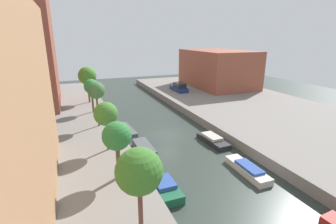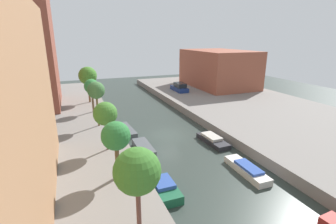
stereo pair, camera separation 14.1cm
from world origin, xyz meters
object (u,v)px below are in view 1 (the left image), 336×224
(street_tree_0, at_px, (139,172))
(street_tree_3, at_px, (96,91))
(street_tree_2, at_px, (106,114))
(moored_boat_left_1, at_px, (165,189))
(street_tree_1, at_px, (117,137))
(moored_boat_left_2, at_px, (144,148))
(street_tree_4, at_px, (91,87))
(moored_boat_right_1, at_px, (248,169))
(moored_boat_right_2, at_px, (213,140))
(street_tree_5, at_px, (87,76))
(apartment_tower_far, at_px, (6,13))
(moored_boat_left_3, at_px, (126,130))
(low_block_right, at_px, (218,68))
(parked_car, at_px, (179,88))

(street_tree_0, xyz_separation_m, street_tree_3, (0.00, 17.00, 0.48))
(street_tree_2, height_order, moored_boat_left_1, street_tree_2)
(street_tree_1, bearing_deg, moored_boat_left_2, 57.43)
(street_tree_4, distance_m, moored_boat_right_1, 21.60)
(street_tree_3, height_order, street_tree_4, street_tree_3)
(street_tree_0, relative_size, street_tree_4, 1.07)
(street_tree_2, height_order, moored_boat_right_2, street_tree_2)
(street_tree_0, relative_size, street_tree_5, 0.87)
(apartment_tower_far, xyz_separation_m, moored_boat_left_2, (12.40, -17.98, -13.01))
(moored_boat_left_2, bearing_deg, street_tree_3, 118.57)
(street_tree_3, height_order, moored_boat_left_2, street_tree_3)
(moored_boat_right_2, bearing_deg, apartment_tower_far, 136.38)
(street_tree_0, bearing_deg, moored_boat_left_3, 80.12)
(low_block_right, bearing_deg, street_tree_5, -171.03)
(moored_boat_left_3, bearing_deg, street_tree_2, -115.52)
(street_tree_5, relative_size, moored_boat_left_1, 1.66)
(apartment_tower_far, relative_size, moored_boat_left_3, 5.47)
(parked_car, xyz_separation_m, moored_boat_left_3, (-13.03, -14.04, -1.38))
(street_tree_1, height_order, moored_boat_left_3, street_tree_1)
(street_tree_1, xyz_separation_m, moored_boat_left_2, (3.35, 5.24, -3.74))
(street_tree_1, bearing_deg, street_tree_0, -90.00)
(apartment_tower_far, distance_m, moored_boat_left_2, 25.42)
(low_block_right, height_order, moored_boat_left_3, low_block_right)
(street_tree_2, relative_size, street_tree_4, 0.99)
(low_block_right, relative_size, street_tree_4, 3.47)
(street_tree_0, height_order, parked_car, street_tree_0)
(low_block_right, bearing_deg, moored_boat_left_2, -135.38)
(street_tree_2, bearing_deg, apartment_tower_far, 116.24)
(apartment_tower_far, xyz_separation_m, moored_boat_left_1, (11.89, -24.88, -12.96))
(street_tree_0, distance_m, moored_boat_right_1, 11.52)
(apartment_tower_far, height_order, moored_boat_left_1, apartment_tower_far)
(street_tree_3, xyz_separation_m, moored_boat_left_1, (2.84, -13.05, -4.58))
(low_block_right, distance_m, moored_boat_left_3, 27.41)
(parked_car, bearing_deg, moored_boat_right_1, -102.66)
(street_tree_5, distance_m, parked_car, 16.41)
(street_tree_1, xyz_separation_m, moored_boat_left_1, (2.84, -1.66, -3.70))
(street_tree_1, xyz_separation_m, street_tree_2, (-0.00, 4.86, 0.17))
(moored_boat_left_3, bearing_deg, apartment_tower_far, 133.99)
(moored_boat_left_2, height_order, moored_boat_left_3, moored_boat_left_2)
(apartment_tower_far, distance_m, street_tree_2, 22.40)
(apartment_tower_far, xyz_separation_m, street_tree_0, (9.05, -28.83, -8.86))
(street_tree_1, height_order, moored_boat_left_2, street_tree_1)
(street_tree_3, distance_m, parked_car, 21.14)
(street_tree_5, bearing_deg, moored_boat_left_2, -79.09)
(moored_boat_right_1, bearing_deg, moored_boat_left_3, 119.62)
(street_tree_1, bearing_deg, moored_boat_right_2, 23.47)
(street_tree_5, height_order, moored_boat_right_1, street_tree_5)
(moored_boat_left_3, bearing_deg, moored_boat_right_2, -39.49)
(street_tree_2, distance_m, moored_boat_right_1, 12.49)
(moored_boat_left_3, bearing_deg, street_tree_1, -104.79)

